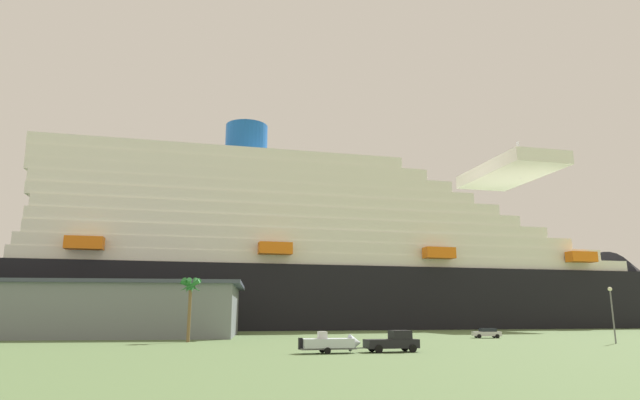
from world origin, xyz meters
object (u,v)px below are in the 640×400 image
at_px(pickup_truck, 393,342).
at_px(cruise_ship, 332,263).
at_px(parked_car_yellow_taxi, 111,333).
at_px(parked_car_silver_sedan, 487,333).
at_px(palm_tree, 191,290).
at_px(small_boat_on_trailer, 334,343).
at_px(street_lamp, 612,306).

bearing_deg(pickup_truck, cruise_ship, 85.15).
xyz_separation_m(cruise_ship, parked_car_yellow_taxi, (-45.49, -49.19, -16.71)).
height_order(cruise_ship, parked_car_yellow_taxi, cruise_ship).
distance_m(parked_car_silver_sedan, parked_car_yellow_taxi, 62.91).
bearing_deg(cruise_ship, palm_tree, -115.07).
height_order(pickup_truck, small_boat_on_trailer, pickup_truck).
height_order(small_boat_on_trailer, palm_tree, palm_tree).
bearing_deg(palm_tree, parked_car_yellow_taxi, 130.57).
relative_size(pickup_truck, street_lamp, 0.77).
distance_m(palm_tree, street_lamp, 58.58).
xyz_separation_m(street_lamp, parked_car_yellow_taxi, (-71.98, 28.18, -4.11)).
distance_m(small_boat_on_trailer, street_lamp, 42.76).
bearing_deg(street_lamp, cruise_ship, 108.90).
distance_m(cruise_ship, small_boat_on_trailer, 92.94).
distance_m(small_boat_on_trailer, parked_car_yellow_taxi, 51.80).
bearing_deg(small_boat_on_trailer, cruise_ship, 81.16).
height_order(small_boat_on_trailer, parked_car_silver_sedan, small_boat_on_trailer).
bearing_deg(street_lamp, palm_tree, 168.96).
bearing_deg(cruise_ship, parked_car_yellow_taxi, -132.76).
height_order(cruise_ship, pickup_truck, cruise_ship).
relative_size(cruise_ship, parked_car_yellow_taxi, 46.97).
distance_m(pickup_truck, parked_car_silver_sedan, 38.79).
height_order(small_boat_on_trailer, street_lamp, street_lamp).
xyz_separation_m(cruise_ship, pickup_truck, (-7.59, -89.52, -16.50)).
xyz_separation_m(small_boat_on_trailer, palm_tree, (-16.90, 24.20, 6.32)).
height_order(palm_tree, parked_car_silver_sedan, palm_tree).
distance_m(palm_tree, parked_car_silver_sedan, 48.51).
xyz_separation_m(pickup_truck, palm_tree, (-23.37, 23.35, 6.24)).
bearing_deg(street_lamp, pickup_truck, -160.38).
relative_size(parked_car_silver_sedan, parked_car_yellow_taxi, 1.01).
xyz_separation_m(parked_car_silver_sedan, parked_car_yellow_taxi, (-62.10, 10.02, -0.00)).
bearing_deg(pickup_truck, street_lamp, 19.62).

